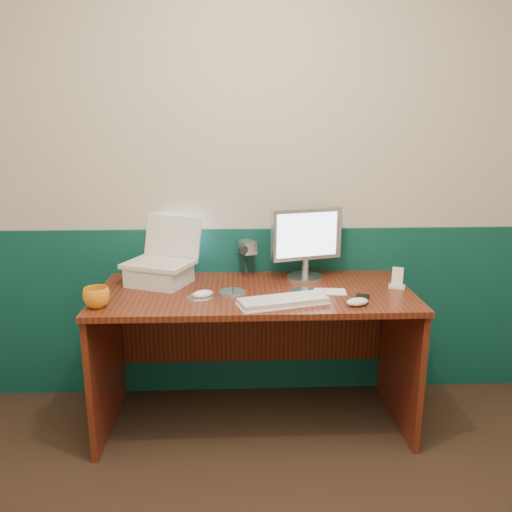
{
  "coord_description": "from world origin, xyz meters",
  "views": [
    {
      "loc": [
        -0.19,
        -1.05,
        1.55
      ],
      "look_at": [
        -0.09,
        1.23,
        0.97
      ],
      "focal_mm": 35.0,
      "sensor_mm": 36.0,
      "label": 1
    }
  ],
  "objects_px": {
    "keyboard": "(283,302)",
    "camcorder": "(248,259)",
    "laptop": "(158,240)",
    "monitor": "(306,245)",
    "mug": "(97,298)",
    "desk": "(255,358)"
  },
  "relations": [
    {
      "from": "laptop",
      "to": "monitor",
      "type": "relative_size",
      "value": 0.86
    },
    {
      "from": "keyboard",
      "to": "camcorder",
      "type": "height_order",
      "value": "camcorder"
    },
    {
      "from": "monitor",
      "to": "keyboard",
      "type": "xyz_separation_m",
      "value": [
        -0.16,
        -0.4,
        -0.18
      ]
    },
    {
      "from": "desk",
      "to": "camcorder",
      "type": "bearing_deg",
      "value": 96.37
    },
    {
      "from": "keyboard",
      "to": "camcorder",
      "type": "relative_size",
      "value": 2.08
    },
    {
      "from": "laptop",
      "to": "mug",
      "type": "relative_size",
      "value": 2.77
    },
    {
      "from": "camcorder",
      "to": "monitor",
      "type": "bearing_deg",
      "value": -35.65
    },
    {
      "from": "laptop",
      "to": "mug",
      "type": "xyz_separation_m",
      "value": [
        -0.24,
        -0.35,
        -0.19
      ]
    },
    {
      "from": "camcorder",
      "to": "laptop",
      "type": "bearing_deg",
      "value": 173.76
    },
    {
      "from": "desk",
      "to": "monitor",
      "type": "bearing_deg",
      "value": 33.51
    },
    {
      "from": "monitor",
      "to": "mug",
      "type": "xyz_separation_m",
      "value": [
        -1.03,
        -0.41,
        -0.15
      ]
    },
    {
      "from": "monitor",
      "to": "camcorder",
      "type": "distance_m",
      "value": 0.34
    },
    {
      "from": "laptop",
      "to": "keyboard",
      "type": "relative_size",
      "value": 0.8
    },
    {
      "from": "laptop",
      "to": "monitor",
      "type": "distance_m",
      "value": 0.79
    },
    {
      "from": "desk",
      "to": "laptop",
      "type": "height_order",
      "value": "laptop"
    },
    {
      "from": "desk",
      "to": "mug",
      "type": "relative_size",
      "value": 13.26
    },
    {
      "from": "laptop",
      "to": "keyboard",
      "type": "xyz_separation_m",
      "value": [
        0.63,
        -0.34,
        -0.23
      ]
    },
    {
      "from": "laptop",
      "to": "camcorder",
      "type": "bearing_deg",
      "value": 38.67
    },
    {
      "from": "desk",
      "to": "mug",
      "type": "xyz_separation_m",
      "value": [
        -0.74,
        -0.22,
        0.42
      ]
    },
    {
      "from": "mug",
      "to": "camcorder",
      "type": "bearing_deg",
      "value": 34.26
    },
    {
      "from": "keyboard",
      "to": "monitor",
      "type": "bearing_deg",
      "value": 52.38
    },
    {
      "from": "desk",
      "to": "laptop",
      "type": "xyz_separation_m",
      "value": [
        -0.5,
        0.13,
        0.61
      ]
    }
  ]
}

